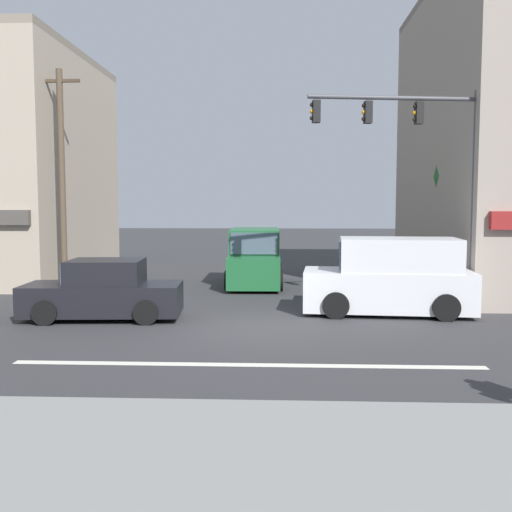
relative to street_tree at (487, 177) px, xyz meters
name	(u,v)px	position (x,y,z in m)	size (l,w,h in m)	color
ground_plane	(256,327)	(-7.74, -6.67, -3.99)	(120.00, 120.00, 0.00)	#333335
lane_marking_stripe	(247,365)	(-7.74, -10.17, -3.98)	(9.00, 0.24, 0.01)	silver
sidewalk_curb	(219,483)	(-7.74, -15.17, -3.91)	(40.00, 5.00, 0.16)	gray
street_tree	(487,177)	(0.00, 0.00, 0.00)	(3.58, 3.58, 5.79)	#4C3823
utility_pole_near_left	(62,177)	(-14.76, -0.70, -0.01)	(1.40, 0.22, 7.66)	brown
traffic_light_mast	(431,159)	(-2.96, -4.27, 0.31)	(4.85, 0.87, 6.20)	#47474C
van_approaching_near	(391,278)	(-4.07, -4.69, -2.98)	(4.73, 2.30, 2.11)	silver
van_crossing_rightbound	(255,258)	(-8.12, 1.05, -2.98)	(2.11, 4.64, 2.11)	#1E6033
sedan_crossing_leftbound	(104,292)	(-11.83, -5.76, -3.28)	(4.20, 2.08, 1.58)	black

